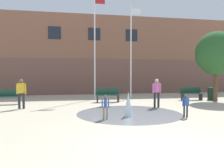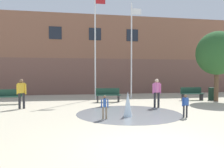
% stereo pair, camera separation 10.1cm
% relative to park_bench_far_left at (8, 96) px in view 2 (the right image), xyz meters
% --- Properties ---
extents(ground_plane, '(100.00, 100.00, 0.00)m').
position_rel_park_bench_far_left_xyz_m(ground_plane, '(5.95, -9.25, -0.48)').
color(ground_plane, '#BCB299').
extents(library_building, '(36.00, 6.05, 7.28)m').
position_rel_park_bench_far_left_xyz_m(library_building, '(5.95, 8.68, 3.16)').
color(library_building, brown).
rests_on(library_building, ground).
extents(splash_fountain, '(4.94, 4.94, 1.11)m').
position_rel_park_bench_far_left_xyz_m(splash_fountain, '(6.46, -4.66, -0.23)').
color(splash_fountain, gray).
rests_on(splash_fountain, ground).
extents(park_bench_far_left, '(1.60, 0.44, 0.91)m').
position_rel_park_bench_far_left_xyz_m(park_bench_far_left, '(0.00, 0.00, 0.00)').
color(park_bench_far_left, '#28282D').
rests_on(park_bench_far_left, ground).
extents(park_bench_left_of_flagpoles, '(1.60, 0.44, 0.91)m').
position_rel_park_bench_far_left_xyz_m(park_bench_left_of_flagpoles, '(6.25, -0.00, 0.00)').
color(park_bench_left_of_flagpoles, '#28282D').
rests_on(park_bench_left_of_flagpoles, ground).
extents(park_bench_far_right, '(1.60, 0.44, 0.91)m').
position_rel_park_bench_far_left_xyz_m(park_bench_far_right, '(12.30, -0.02, 0.00)').
color(park_bench_far_right, '#28282D').
rests_on(park_bench_far_right, ground).
extents(adult_in_red, '(0.50, 0.36, 1.59)m').
position_rel_park_bench_far_left_xyz_m(adult_in_red, '(8.54, -2.84, 0.45)').
color(adult_in_red, '#28282D').
rests_on(adult_in_red, ground).
extents(child_with_pink_shirt, '(0.31, 0.23, 0.99)m').
position_rel_park_bench_far_left_xyz_m(child_with_pink_shirt, '(5.26, -5.48, 0.10)').
color(child_with_pink_shirt, '#89755B').
rests_on(child_with_pink_shirt, ground).
extents(adult_watching, '(0.50, 0.37, 1.59)m').
position_rel_park_bench_far_left_xyz_m(adult_watching, '(1.25, -1.98, 0.45)').
color(adult_watching, '#28282D').
rests_on(adult_watching, ground).
extents(child_in_fountain, '(0.31, 0.18, 0.99)m').
position_rel_park_bench_far_left_xyz_m(child_in_fountain, '(8.72, -5.68, 0.10)').
color(child_in_fountain, '#28282D').
rests_on(child_in_fountain, ground).
extents(flagpole_left, '(0.80, 0.10, 7.82)m').
position_rel_park_bench_far_left_xyz_m(flagpole_left, '(5.61, 1.75, 3.68)').
color(flagpole_left, silver).
rests_on(flagpole_left, ground).
extents(flagpole_right, '(0.80, 0.10, 7.17)m').
position_rel_park_bench_far_left_xyz_m(flagpole_right, '(8.35, 1.75, 3.35)').
color(flagpole_right, silver).
rests_on(flagpole_right, ground).
extents(trash_can, '(0.56, 0.56, 0.90)m').
position_rel_park_bench_far_left_xyz_m(trash_can, '(13.77, -0.24, -0.03)').
color(trash_can, '#193323').
rests_on(trash_can, ground).
extents(street_tree_near_building, '(2.76, 2.76, 4.74)m').
position_rel_park_bench_far_left_xyz_m(street_tree_near_building, '(13.58, -0.92, 2.78)').
color(street_tree_near_building, brown).
rests_on(street_tree_near_building, ground).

